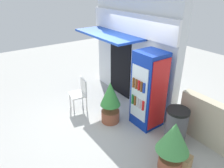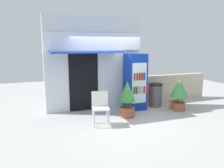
{
  "view_description": "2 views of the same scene",
  "coord_description": "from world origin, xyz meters",
  "px_view_note": "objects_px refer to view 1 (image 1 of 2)",
  "views": [
    {
      "loc": [
        4.05,
        -2.54,
        3.3
      ],
      "look_at": [
        0.2,
        0.19,
        1.02
      ],
      "focal_mm": 33.42,
      "sensor_mm": 36.0,
      "label": 1
    },
    {
      "loc": [
        -2.43,
        -6.03,
        2.24
      ],
      "look_at": [
        -0.12,
        0.29,
        1.03
      ],
      "focal_mm": 35.36,
      "sensor_mm": 36.0,
      "label": 2
    }
  ],
  "objects_px": {
    "drink_cooler": "(149,90)",
    "plastic_chair": "(80,92)",
    "cardboard_box": "(180,160)",
    "potted_plant_curbside": "(173,142)",
    "potted_plant_near_shop": "(110,101)",
    "trash_bin": "(176,125)"
  },
  "relations": [
    {
      "from": "potted_plant_curbside",
      "to": "cardboard_box",
      "type": "distance_m",
      "value": 0.56
    },
    {
      "from": "plastic_chair",
      "to": "potted_plant_near_shop",
      "type": "xyz_separation_m",
      "value": [
        0.98,
        0.35,
        0.07
      ]
    },
    {
      "from": "drink_cooler",
      "to": "trash_bin",
      "type": "bearing_deg",
      "value": 4.89
    },
    {
      "from": "drink_cooler",
      "to": "cardboard_box",
      "type": "height_order",
      "value": "drink_cooler"
    },
    {
      "from": "drink_cooler",
      "to": "plastic_chair",
      "type": "height_order",
      "value": "drink_cooler"
    },
    {
      "from": "cardboard_box",
      "to": "potted_plant_near_shop",
      "type": "bearing_deg",
      "value": -172.65
    },
    {
      "from": "potted_plant_near_shop",
      "to": "potted_plant_curbside",
      "type": "relative_size",
      "value": 1.04
    },
    {
      "from": "drink_cooler",
      "to": "cardboard_box",
      "type": "bearing_deg",
      "value": -17.3
    },
    {
      "from": "plastic_chair",
      "to": "cardboard_box",
      "type": "relative_size",
      "value": 2.22
    },
    {
      "from": "plastic_chair",
      "to": "potted_plant_near_shop",
      "type": "relative_size",
      "value": 0.83
    },
    {
      "from": "drink_cooler",
      "to": "cardboard_box",
      "type": "distance_m",
      "value": 1.69
    },
    {
      "from": "plastic_chair",
      "to": "potted_plant_curbside",
      "type": "bearing_deg",
      "value": 7.53
    },
    {
      "from": "potted_plant_near_shop",
      "to": "cardboard_box",
      "type": "bearing_deg",
      "value": 7.35
    },
    {
      "from": "drink_cooler",
      "to": "potted_plant_near_shop",
      "type": "height_order",
      "value": "drink_cooler"
    },
    {
      "from": "potted_plant_near_shop",
      "to": "trash_bin",
      "type": "height_order",
      "value": "potted_plant_near_shop"
    },
    {
      "from": "potted_plant_near_shop",
      "to": "potted_plant_curbside",
      "type": "bearing_deg",
      "value": 1.29
    },
    {
      "from": "potted_plant_near_shop",
      "to": "potted_plant_curbside",
      "type": "distance_m",
      "value": 1.97
    },
    {
      "from": "potted_plant_curbside",
      "to": "drink_cooler",
      "type": "bearing_deg",
      "value": 153.99
    },
    {
      "from": "potted_plant_curbside",
      "to": "cardboard_box",
      "type": "bearing_deg",
      "value": 73.58
    },
    {
      "from": "potted_plant_near_shop",
      "to": "potted_plant_curbside",
      "type": "height_order",
      "value": "potted_plant_near_shop"
    },
    {
      "from": "plastic_chair",
      "to": "trash_bin",
      "type": "height_order",
      "value": "plastic_chair"
    },
    {
      "from": "drink_cooler",
      "to": "potted_plant_near_shop",
      "type": "relative_size",
      "value": 1.71
    }
  ]
}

